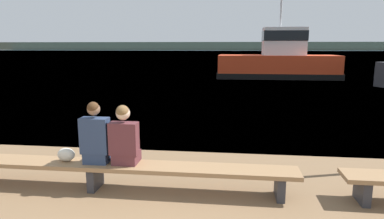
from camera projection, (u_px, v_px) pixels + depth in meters
water_surface at (231, 52)px, 124.65m from camera, size 240.00×240.00×0.00m
far_shoreline at (232, 46)px, 178.85m from camera, size 600.00×12.00×4.13m
bench_main at (95, 167)px, 5.56m from camera, size 6.50×0.51×0.44m
person_left at (96, 137)px, 5.47m from camera, size 0.44×0.41×1.01m
person_right at (124, 139)px, 5.41m from camera, size 0.44×0.42×0.97m
shopping_bag at (66, 155)px, 5.60m from camera, size 0.29×0.19×0.22m
tugboat_red at (278, 62)px, 24.65m from camera, size 8.55×3.31×6.27m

